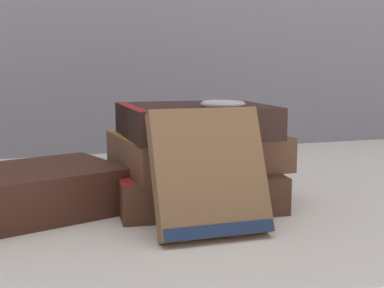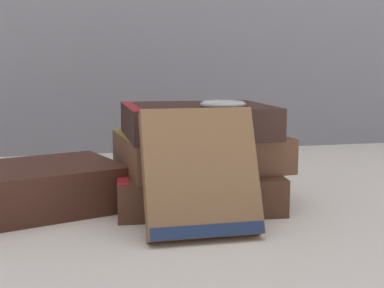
{
  "view_description": "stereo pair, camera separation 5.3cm",
  "coord_description": "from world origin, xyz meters",
  "px_view_note": "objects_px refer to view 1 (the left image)",
  "views": [
    {
      "loc": [
        -0.22,
        -0.57,
        0.17
      ],
      "look_at": [
        -0.03,
        0.01,
        0.08
      ],
      "focal_mm": 50.0,
      "sensor_mm": 36.0,
      "label": 1
    },
    {
      "loc": [
        -0.17,
        -0.58,
        0.17
      ],
      "look_at": [
        -0.03,
        0.01,
        0.08
      ],
      "focal_mm": 50.0,
      "sensor_mm": 36.0,
      "label": 2
    }
  ],
  "objects_px": {
    "book_leaning_front": "(210,178)",
    "reading_glasses": "(111,178)",
    "book_flat_bottom": "(189,185)",
    "book_flat_middle": "(193,151)",
    "book_flat_top": "(191,121)",
    "pocket_watch": "(222,104)"
  },
  "relations": [
    {
      "from": "book_flat_top",
      "to": "reading_glasses",
      "type": "bearing_deg",
      "value": 113.31
    },
    {
      "from": "book_flat_middle",
      "to": "reading_glasses",
      "type": "relative_size",
      "value": 1.69
    },
    {
      "from": "book_flat_bottom",
      "to": "book_flat_middle",
      "type": "height_order",
      "value": "book_flat_middle"
    },
    {
      "from": "book_flat_top",
      "to": "reading_glasses",
      "type": "relative_size",
      "value": 1.42
    },
    {
      "from": "reading_glasses",
      "to": "pocket_watch",
      "type": "bearing_deg",
      "value": -72.83
    },
    {
      "from": "book_flat_bottom",
      "to": "book_flat_top",
      "type": "relative_size",
      "value": 1.2
    },
    {
      "from": "book_flat_bottom",
      "to": "reading_glasses",
      "type": "bearing_deg",
      "value": 118.72
    },
    {
      "from": "book_flat_middle",
      "to": "reading_glasses",
      "type": "height_order",
      "value": "book_flat_middle"
    },
    {
      "from": "book_flat_middle",
      "to": "book_leaning_front",
      "type": "xyz_separation_m",
      "value": [
        -0.02,
        -0.13,
        -0.0
      ]
    },
    {
      "from": "book_flat_top",
      "to": "book_flat_middle",
      "type": "bearing_deg",
      "value": 65.39
    },
    {
      "from": "book_leaning_front",
      "to": "reading_glasses",
      "type": "xyz_separation_m",
      "value": [
        -0.05,
        0.28,
        -0.06
      ]
    },
    {
      "from": "book_flat_middle",
      "to": "book_flat_top",
      "type": "relative_size",
      "value": 1.19
    },
    {
      "from": "book_flat_middle",
      "to": "book_flat_bottom",
      "type": "bearing_deg",
      "value": -146.98
    },
    {
      "from": "book_leaning_front",
      "to": "pocket_watch",
      "type": "relative_size",
      "value": 2.27
    },
    {
      "from": "book_flat_middle",
      "to": "book_leaning_front",
      "type": "distance_m",
      "value": 0.13
    },
    {
      "from": "book_flat_middle",
      "to": "book_leaning_front",
      "type": "relative_size",
      "value": 1.59
    },
    {
      "from": "book_flat_top",
      "to": "book_leaning_front",
      "type": "height_order",
      "value": "book_leaning_front"
    },
    {
      "from": "book_flat_bottom",
      "to": "book_leaning_front",
      "type": "bearing_deg",
      "value": -92.73
    },
    {
      "from": "book_flat_bottom",
      "to": "pocket_watch",
      "type": "height_order",
      "value": "pocket_watch"
    },
    {
      "from": "book_flat_bottom",
      "to": "pocket_watch",
      "type": "relative_size",
      "value": 3.64
    },
    {
      "from": "pocket_watch",
      "to": "reading_glasses",
      "type": "distance_m",
      "value": 0.25
    },
    {
      "from": "book_flat_bottom",
      "to": "book_flat_middle",
      "type": "xyz_separation_m",
      "value": [
        0.01,
        0.01,
        0.04
      ]
    }
  ]
}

